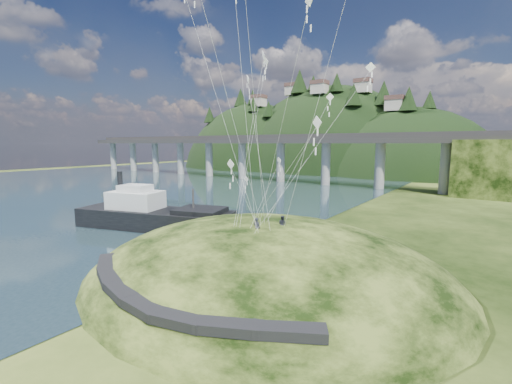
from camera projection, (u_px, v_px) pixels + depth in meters
The scene contains 10 objects.
ground at pixel (190, 263), 35.07m from camera, with size 320.00×320.00×0.00m, color black.
water at pixel (93, 185), 100.63m from camera, with size 240.00×240.00×0.00m, color #2B4650.
grass_hill at pixel (266, 289), 32.29m from camera, with size 36.00×32.00×13.00m.
footpath at pixel (161, 297), 22.63m from camera, with size 22.29×5.84×0.83m.
bridge at pixel (296, 151), 105.39m from camera, with size 160.00×11.00×15.00m.
far_ridge at pixel (317, 186), 159.65m from camera, with size 153.00×70.00×94.50m.
work_barge at pixel (152, 214), 49.38m from camera, with size 23.94×12.74×8.09m.
wooden_dock at pixel (189, 239), 41.98m from camera, with size 14.73×7.83×1.07m.
kite_flyers at pixel (272, 216), 30.05m from camera, with size 1.92×2.95×1.84m.
kite_swarm at pixel (272, 72), 29.80m from camera, with size 18.57×16.89×21.00m.
Camera 1 is at (25.04, -23.52, 12.16)m, focal length 24.00 mm.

